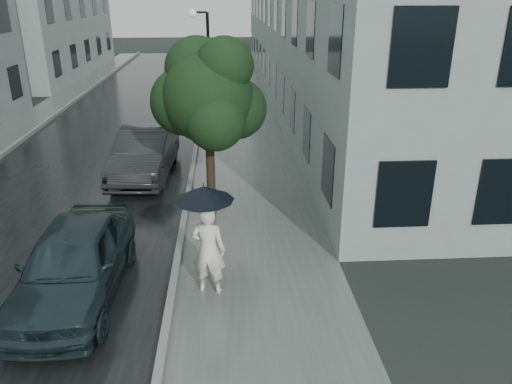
{
  "coord_description": "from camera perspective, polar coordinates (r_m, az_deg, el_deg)",
  "views": [
    {
      "loc": [
        -0.45,
        -8.06,
        5.6
      ],
      "look_at": [
        0.22,
        2.55,
        1.3
      ],
      "focal_mm": 35.0,
      "sensor_mm": 36.0,
      "label": 1
    }
  ],
  "objects": [
    {
      "name": "sidewalk_far",
      "position": [
        22.71,
        -27.1,
        5.31
      ],
      "size": [
        1.7,
        60.0,
        0.01
      ],
      "primitive_type": "cube",
      "color": "#4C5451",
      "rests_on": "ground"
    },
    {
      "name": "umbrella",
      "position": [
        9.29,
        -5.99,
        -0.14
      ],
      "size": [
        1.38,
        1.38,
        1.37
      ],
      "rotation": [
        0.0,
        0.0,
        -0.23
      ],
      "color": "black",
      "rests_on": "ground"
    },
    {
      "name": "asphalt_road",
      "position": [
        21.33,
        -16.1,
        5.93
      ],
      "size": [
        6.85,
        60.0,
        0.0
      ],
      "primitive_type": "cube",
      "color": "black",
      "rests_on": "ground"
    },
    {
      "name": "kerb_far",
      "position": [
        22.34,
        -24.95,
        5.62
      ],
      "size": [
        0.15,
        60.0,
        0.15
      ],
      "primitive_type": "cube",
      "color": "slate",
      "rests_on": "ground"
    },
    {
      "name": "building_far_b",
      "position": [
        40.35,
        -24.14,
        17.95
      ],
      "size": [
        7.02,
        18.0,
        8.0
      ],
      "color": "gray",
      "rests_on": "ground"
    },
    {
      "name": "lamp_post",
      "position": [
        20.67,
        -5.85,
        14.22
      ],
      "size": [
        0.85,
        0.34,
        4.94
      ],
      "rotation": [
        0.0,
        0.0,
        0.07
      ],
      "color": "black",
      "rests_on": "ground"
    },
    {
      "name": "pedestrian",
      "position": [
        9.78,
        -5.46,
        -6.62
      ],
      "size": [
        0.75,
        0.58,
        1.84
      ],
      "primitive_type": "imported",
      "rotation": [
        0.0,
        0.0,
        2.91
      ],
      "color": "silver",
      "rests_on": "sidewalk"
    },
    {
      "name": "sidewalk",
      "position": [
        20.84,
        -1.57,
        6.43
      ],
      "size": [
        3.5,
        60.0,
        0.01
      ],
      "primitive_type": "cube",
      "color": "slate",
      "rests_on": "ground"
    },
    {
      "name": "street_tree",
      "position": [
        12.69,
        -5.5,
        10.94
      ],
      "size": [
        2.97,
        2.7,
        4.64
      ],
      "color": "#332619",
      "rests_on": "ground"
    },
    {
      "name": "car_far",
      "position": [
        16.46,
        -12.6,
        4.39
      ],
      "size": [
        1.83,
        4.66,
        1.51
      ],
      "primitive_type": "imported",
      "rotation": [
        0.0,
        0.0,
        -0.05
      ],
      "color": "#222427",
      "rests_on": "ground"
    },
    {
      "name": "ground",
      "position": [
        9.82,
        -0.36,
        -12.74
      ],
      "size": [
        120.0,
        120.0,
        0.0
      ],
      "primitive_type": "plane",
      "color": "black",
      "rests_on": "ground"
    },
    {
      "name": "kerb_near",
      "position": [
        20.84,
        -6.63,
        6.49
      ],
      "size": [
        0.15,
        60.0,
        0.15
      ],
      "primitive_type": "cube",
      "color": "slate",
      "rests_on": "ground"
    },
    {
      "name": "car_near",
      "position": [
        10.29,
        -20.05,
        -7.56
      ],
      "size": [
        1.84,
        4.4,
        1.49
      ],
      "primitive_type": "imported",
      "rotation": [
        0.0,
        0.0,
        -0.02
      ],
      "color": "#1C2B30",
      "rests_on": "ground"
    },
    {
      "name": "building_near",
      "position": [
        28.21,
        9.02,
        19.53
      ],
      "size": [
        7.02,
        36.0,
        9.0
      ],
      "color": "gray",
      "rests_on": "ground"
    }
  ]
}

